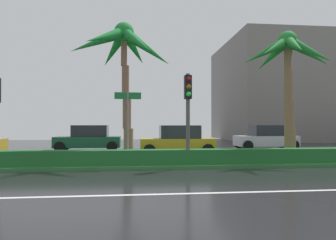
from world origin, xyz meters
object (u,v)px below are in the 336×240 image
object	(u,v)px
car_in_traffic_second	(89,138)
car_in_traffic_third	(178,141)
traffic_signal_median_right	(188,102)
car_in_traffic_fourth	(266,138)
palm_tree_centre	(288,59)
palm_tree_centre_left	(123,51)
street_name_sign	(128,117)

from	to	relation	value
car_in_traffic_second	car_in_traffic_third	world-z (taller)	same
traffic_signal_median_right	car_in_traffic_fourth	world-z (taller)	traffic_signal_median_right
palm_tree_centre	car_in_traffic_second	xyz separation A→B (m)	(-10.36, 7.07, -4.05)
palm_tree_centre	traffic_signal_median_right	size ratio (longest dim) A/B	1.65
palm_tree_centre_left	traffic_signal_median_right	distance (m)	4.06
car_in_traffic_fourth	palm_tree_centre_left	bearing A→B (deg)	34.89
palm_tree_centre	car_in_traffic_second	distance (m)	13.18
street_name_sign	car_in_traffic_third	bearing A→B (deg)	60.71
traffic_signal_median_right	street_name_sign	size ratio (longest dim) A/B	1.23
palm_tree_centre	street_name_sign	distance (m)	8.10
car_in_traffic_second	palm_tree_centre_left	bearing A→B (deg)	110.78
street_name_sign	car_in_traffic_fourth	bearing A→B (deg)	40.28
palm_tree_centre_left	car_in_traffic_fourth	size ratio (longest dim) A/B	1.47
palm_tree_centre	car_in_traffic_second	world-z (taller)	palm_tree_centre
palm_tree_centre_left	car_in_traffic_second	xyz separation A→B (m)	(-2.59, 6.83, -4.32)
palm_tree_centre_left	street_name_sign	world-z (taller)	palm_tree_centre_left
palm_tree_centre_left	car_in_traffic_second	distance (m)	8.49
palm_tree_centre	traffic_signal_median_right	xyz separation A→B (m)	(-5.08, -1.57, -2.18)
palm_tree_centre	street_name_sign	world-z (taller)	palm_tree_centre
car_in_traffic_second	car_in_traffic_fourth	xyz separation A→B (m)	(12.47, 0.06, 0.00)
street_name_sign	car_in_traffic_second	distance (m)	8.68
street_name_sign	car_in_traffic_fourth	world-z (taller)	street_name_sign
palm_tree_centre	street_name_sign	xyz separation A→B (m)	(-7.53, -1.04, -2.80)
traffic_signal_median_right	palm_tree_centre	bearing A→B (deg)	17.14
street_name_sign	car_in_traffic_fourth	distance (m)	12.69
car_in_traffic_fourth	car_in_traffic_second	bearing A→B (deg)	0.27
palm_tree_centre	car_in_traffic_fourth	xyz separation A→B (m)	(2.10, 7.13, -4.05)
palm_tree_centre_left	palm_tree_centre	bearing A→B (deg)	-1.77
car_in_traffic_third	car_in_traffic_fourth	size ratio (longest dim) A/B	1.00
traffic_signal_median_right	car_in_traffic_third	distance (m)	5.79
car_in_traffic_second	car_in_traffic_third	xyz separation A→B (m)	(5.61, -3.16, 0.00)
traffic_signal_median_right	street_name_sign	distance (m)	2.58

